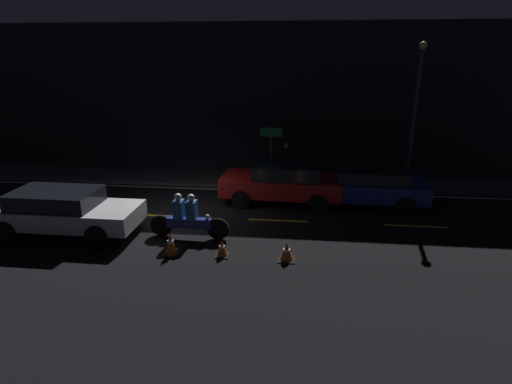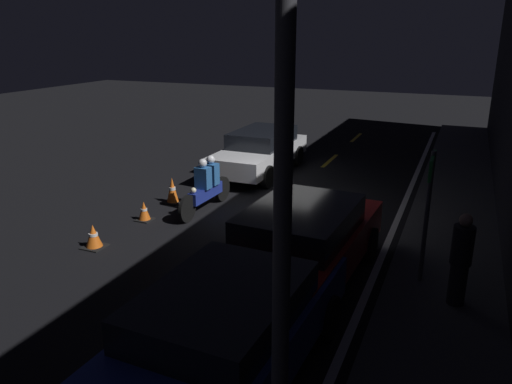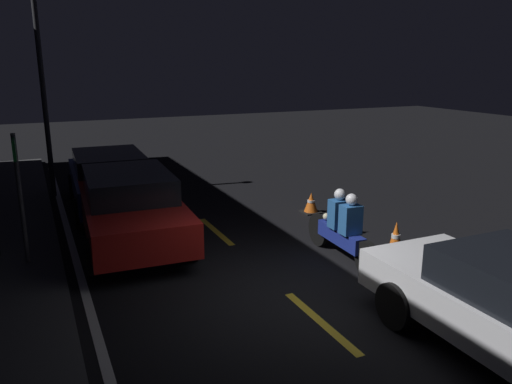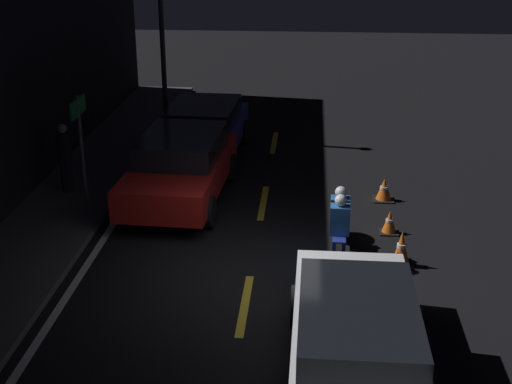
% 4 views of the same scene
% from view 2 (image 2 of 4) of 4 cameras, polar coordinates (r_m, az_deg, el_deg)
% --- Properties ---
extents(ground_plane, '(56.00, 56.00, 0.00)m').
position_cam_2_polar(ground_plane, '(13.16, 2.31, -1.85)').
color(ground_plane, black).
extents(raised_curb, '(28.00, 2.00, 0.13)m').
position_cam_2_polar(raised_curb, '(12.41, 21.37, -4.05)').
color(raised_curb, '#424244').
rests_on(raised_curb, ground).
extents(lane_dash_a, '(2.00, 0.14, 0.01)m').
position_cam_2_polar(lane_dash_a, '(22.48, 11.39, 6.13)').
color(lane_dash_a, gold).
rests_on(lane_dash_a, ground).
extents(lane_dash_b, '(2.00, 0.14, 0.01)m').
position_cam_2_polar(lane_dash_b, '(18.20, 8.44, 3.57)').
color(lane_dash_b, gold).
rests_on(lane_dash_b, ground).
extents(lane_dash_c, '(2.00, 0.14, 0.01)m').
position_cam_2_polar(lane_dash_c, '(14.05, 3.74, -0.57)').
color(lane_dash_c, gold).
rests_on(lane_dash_c, ground).
extents(lane_dash_d, '(2.00, 0.14, 0.01)m').
position_cam_2_polar(lane_dash_d, '(10.21, -4.71, -7.94)').
color(lane_dash_d, gold).
rests_on(lane_dash_d, ground).
extents(lane_solid_kerb, '(25.20, 0.14, 0.01)m').
position_cam_2_polar(lane_solid_kerb, '(12.49, 15.62, -3.61)').
color(lane_solid_kerb, silver).
rests_on(lane_solid_kerb, ground).
extents(sedan_white, '(4.59, 1.89, 1.40)m').
position_cam_2_polar(sedan_white, '(16.29, 0.51, 4.83)').
color(sedan_white, silver).
rests_on(sedan_white, ground).
extents(taxi_red, '(4.52, 2.18, 1.51)m').
position_cam_2_polar(taxi_red, '(9.17, 5.44, -5.52)').
color(taxi_red, red).
rests_on(taxi_red, ground).
extents(sedan_blue, '(4.49, 2.15, 1.42)m').
position_cam_2_polar(sedan_blue, '(6.73, -3.05, -15.08)').
color(sedan_blue, navy).
rests_on(sedan_blue, ground).
extents(motorcycle, '(2.45, 0.38, 1.41)m').
position_cam_2_polar(motorcycle, '(12.88, -5.66, 0.70)').
color(motorcycle, black).
rests_on(motorcycle, ground).
extents(traffic_cone_near, '(0.42, 0.42, 0.70)m').
position_cam_2_polar(traffic_cone_near, '(13.67, -9.54, 0.17)').
color(traffic_cone_near, black).
rests_on(traffic_cone_near, ground).
extents(traffic_cone_mid, '(0.38, 0.38, 0.48)m').
position_cam_2_polar(traffic_cone_mid, '(12.54, -12.67, -2.16)').
color(traffic_cone_mid, black).
rests_on(traffic_cone_mid, ground).
extents(traffic_cone_far, '(0.46, 0.46, 0.52)m').
position_cam_2_polar(traffic_cone_far, '(11.27, -18.08, -4.85)').
color(traffic_cone_far, black).
rests_on(traffic_cone_far, ground).
extents(pedestrian, '(0.34, 0.34, 1.58)m').
position_cam_2_polar(pedestrian, '(8.77, 22.35, -7.13)').
color(pedestrian, black).
rests_on(pedestrian, raised_curb).
extents(shop_sign, '(0.90, 0.08, 2.40)m').
position_cam_2_polar(shop_sign, '(9.05, 19.21, 0.04)').
color(shop_sign, '#4C4C51').
rests_on(shop_sign, raised_curb).
extents(street_lamp, '(0.28, 0.28, 5.76)m').
position_cam_2_polar(street_lamp, '(3.64, 3.07, -1.40)').
color(street_lamp, '#333338').
rests_on(street_lamp, ground).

